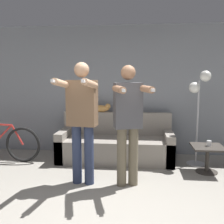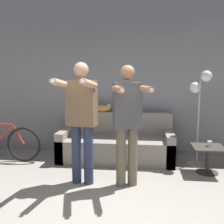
% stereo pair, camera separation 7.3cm
% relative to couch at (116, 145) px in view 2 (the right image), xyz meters
% --- Properties ---
extents(wall_back, '(10.00, 0.05, 2.60)m').
position_rel_couch_xyz_m(wall_back, '(0.10, 0.51, 1.02)').
color(wall_back, gray).
rests_on(wall_back, ground_plane).
extents(couch, '(2.14, 0.82, 0.88)m').
position_rel_couch_xyz_m(couch, '(0.00, 0.00, 0.00)').
color(couch, gray).
rests_on(couch, ground_plane).
extents(person_left, '(0.54, 0.71, 1.79)m').
position_rel_couch_xyz_m(person_left, '(-0.39, -1.17, 0.76)').
color(person_left, '#2D3856').
rests_on(person_left, ground_plane).
extents(person_right, '(0.58, 0.75, 1.75)m').
position_rel_couch_xyz_m(person_right, '(0.28, -1.17, 0.72)').
color(person_right, '#6B604C').
rests_on(person_right, ground_plane).
extents(cat, '(0.53, 0.12, 0.17)m').
position_rel_couch_xyz_m(cat, '(-0.33, 0.30, 0.67)').
color(cat, tan).
rests_on(cat, couch).
extents(floor_lamp, '(0.37, 0.33, 1.69)m').
position_rel_couch_xyz_m(floor_lamp, '(1.48, -0.12, 0.98)').
color(floor_lamp, '#B2B2B7').
rests_on(floor_lamp, ground_plane).
extents(side_table, '(0.51, 0.51, 0.45)m').
position_rel_couch_xyz_m(side_table, '(1.58, -0.51, 0.04)').
color(side_table, '#38332D').
rests_on(side_table, ground_plane).
extents(cup, '(0.08, 0.08, 0.09)m').
position_rel_couch_xyz_m(cup, '(1.60, -0.49, 0.21)').
color(cup, white).
rests_on(cup, side_table).
extents(bicycle, '(1.62, 0.07, 0.75)m').
position_rel_couch_xyz_m(bicycle, '(-2.18, -0.32, 0.07)').
color(bicycle, black).
rests_on(bicycle, ground_plane).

